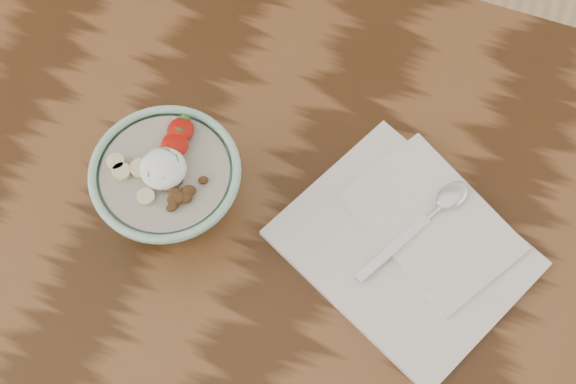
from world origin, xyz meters
The scene contains 4 objects.
table centered at (0.00, 0.00, 65.70)cm, with size 160.00×90.00×75.00cm.
breakfast_bowl centered at (4.97, 2.43, 80.77)cm, with size 16.94×16.94×11.55cm.
napkin centered at (32.91, 7.26, 75.69)cm, with size 33.21×30.80×1.63cm.
spoon centered at (34.72, 11.98, 77.02)cm, with size 10.17×16.71×0.93cm.
Camera 1 is at (31.19, -29.62, 163.31)cm, focal length 50.00 mm.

